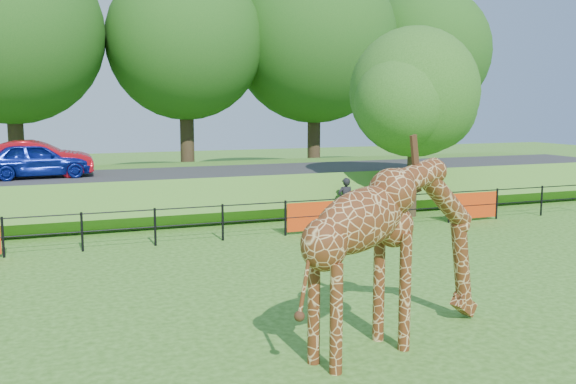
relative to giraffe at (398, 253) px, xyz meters
name	(u,v)px	position (x,y,z in m)	size (l,w,h in m)	color
ground	(339,326)	(-0.54, 1.10, -1.57)	(90.00, 90.00, 0.00)	#305E17
giraffe	(398,253)	(0.00, 0.00, 0.00)	(4.39, 0.81, 3.13)	#5C2C12
perimeter_fence	(223,222)	(-0.54, 9.10, -1.02)	(28.07, 0.10, 1.10)	black
embankment	(174,188)	(-0.54, 16.60, -0.92)	(40.00, 9.00, 1.30)	#305E17
road	(181,175)	(-0.54, 15.10, -0.21)	(40.00, 5.00, 0.12)	#323235
car_blue	(36,160)	(-5.66, 15.44, 0.50)	(1.53, 3.81, 1.30)	#152AAC
car_red	(35,159)	(-5.69, 15.72, 0.52)	(1.40, 4.02, 1.32)	red
visitor	(345,200)	(4.25, 10.62, -0.80)	(0.56, 0.37, 1.53)	black
tree_east	(416,97)	(7.05, 10.73, 2.72)	(5.40, 4.71, 6.76)	#352617
bg_tree_line	(183,40)	(1.35, 23.10, 5.63)	(37.30, 8.80, 11.82)	#352617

